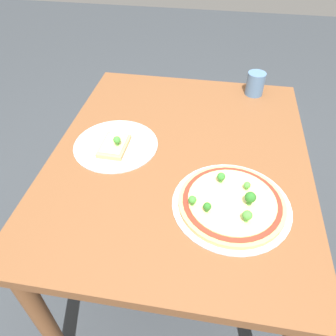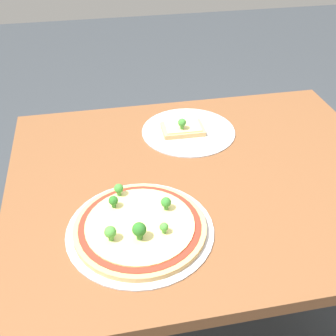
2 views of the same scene
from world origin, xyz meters
name	(u,v)px [view 2 (image 2 of 2)]	position (x,y,z in m)	size (l,w,h in m)	color
ground_plane	(195,325)	(0.00, 0.00, 0.00)	(8.00, 8.00, 0.00)	#33383D
dining_table	(203,201)	(0.00, 0.00, 0.64)	(1.11, 0.91, 0.74)	brown
pizza_tray_whole	(140,227)	(0.21, 0.19, 0.75)	(0.36, 0.36, 0.07)	#B7B7BC
pizza_tray_slice	(186,130)	(0.00, -0.24, 0.74)	(0.31, 0.31, 0.06)	#B7B7BC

